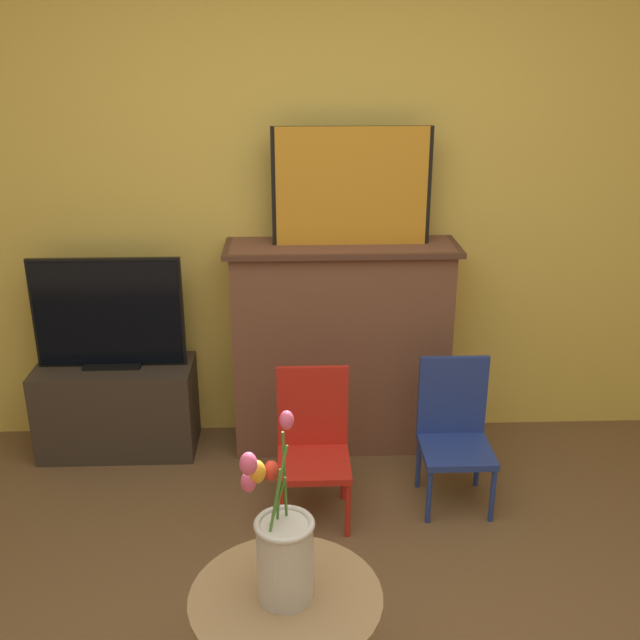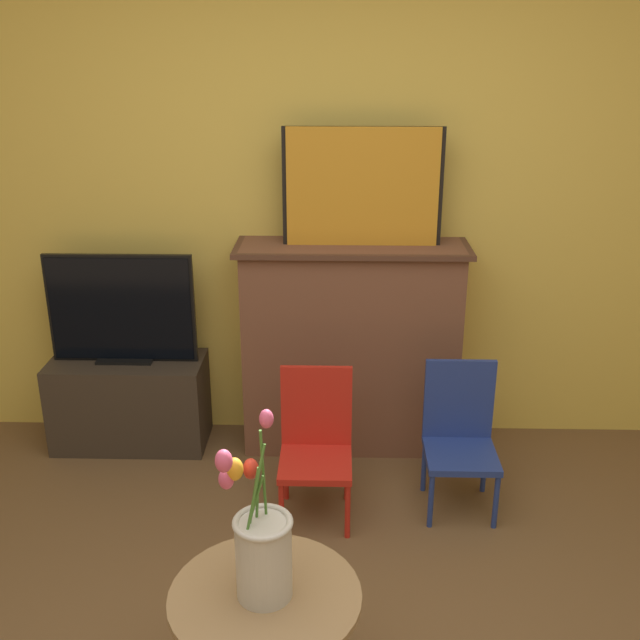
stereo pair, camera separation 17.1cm
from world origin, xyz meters
The scene contains 8 objects.
wall_back centered at (0.00, 2.13, 1.35)m, with size 8.00×0.06×2.70m.
fireplace_mantel centered at (0.14, 1.94, 0.55)m, with size 1.13×0.37×1.08m.
painting centered at (0.18, 1.94, 1.36)m, with size 0.76×0.03×0.56m.
tv_stand centered at (-1.01, 1.90, 0.24)m, with size 0.78×0.35×0.47m.
tv_monitor centered at (-1.01, 1.91, 0.74)m, with size 0.74×0.12×0.56m.
chair_red centered at (-0.02, 1.33, 0.35)m, with size 0.32×0.32×0.67m.
chair_blue centered at (0.62, 1.41, 0.35)m, with size 0.32×0.32×0.67m.
vase_tulips centered at (-0.14, 0.18, 0.66)m, with size 0.20×0.19×0.56m.
Camera 1 is at (-0.10, -1.56, 2.02)m, focal length 42.00 mm.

